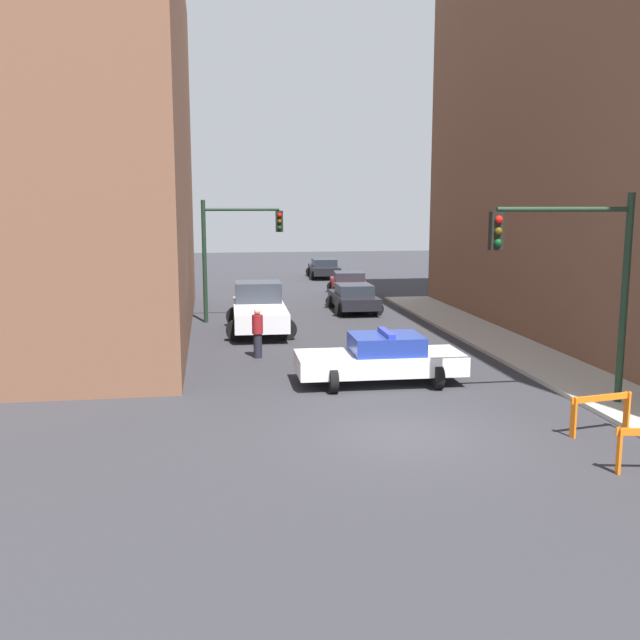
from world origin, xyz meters
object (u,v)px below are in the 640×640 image
(parked_car_far, at_px, (324,268))
(white_truck, at_px, (259,309))
(barrier_back, at_px, (601,407))
(traffic_light_near, at_px, (582,267))
(police_car, at_px, (381,358))
(traffic_light_far, at_px, (230,243))
(parked_car_mid, at_px, (349,283))
(pedestrian_crossing, at_px, (258,332))
(parked_car_near, at_px, (354,297))

(parked_car_far, bearing_deg, white_truck, -103.83)
(barrier_back, bearing_deg, traffic_light_near, 76.94)
(police_car, height_order, white_truck, white_truck)
(traffic_light_far, height_order, white_truck, traffic_light_far)
(traffic_light_far, distance_m, parked_car_mid, 10.95)
(white_truck, relative_size, pedestrian_crossing, 3.28)
(traffic_light_near, relative_size, pedestrian_crossing, 3.13)
(parked_car_near, xyz_separation_m, pedestrian_crossing, (-5.18, -9.51, 0.19))
(traffic_light_near, relative_size, police_car, 1.10)
(traffic_light_near, xyz_separation_m, parked_car_near, (-2.23, 16.63, -2.86))
(parked_car_near, bearing_deg, parked_car_mid, 82.13)
(police_car, relative_size, barrier_back, 2.99)
(traffic_light_near, xyz_separation_m, pedestrian_crossing, (-7.41, 7.11, -2.67))
(pedestrian_crossing, bearing_deg, parked_car_far, 160.04)
(traffic_light_near, height_order, parked_car_near, traffic_light_near)
(traffic_light_far, height_order, parked_car_near, traffic_light_far)
(parked_car_mid, xyz_separation_m, parked_car_far, (0.11, 9.38, 0.00))
(traffic_light_near, xyz_separation_m, police_car, (-4.19, 3.18, -2.81))
(pedestrian_crossing, bearing_deg, white_truck, 169.53)
(traffic_light_near, height_order, pedestrian_crossing, traffic_light_near)
(traffic_light_near, height_order, white_truck, traffic_light_near)
(barrier_back, bearing_deg, parked_car_near, 95.44)
(white_truck, bearing_deg, traffic_light_far, 113.63)
(traffic_light_far, height_order, police_car, traffic_light_far)
(parked_car_near, bearing_deg, police_car, -97.22)
(traffic_light_far, relative_size, barrier_back, 3.28)
(white_truck, xyz_separation_m, parked_car_far, (5.85, 20.04, -0.23))
(traffic_light_near, bearing_deg, parked_car_mid, 93.22)
(white_truck, xyz_separation_m, parked_car_mid, (5.74, 10.66, -0.23))
(parked_car_mid, height_order, barrier_back, parked_car_mid)
(barrier_back, bearing_deg, pedestrian_crossing, 127.41)
(parked_car_near, bearing_deg, traffic_light_near, -81.31)
(white_truck, bearing_deg, parked_car_mid, 63.18)
(pedestrian_crossing, distance_m, barrier_back, 11.45)
(traffic_light_near, relative_size, parked_car_mid, 1.17)
(parked_car_near, relative_size, barrier_back, 2.74)
(police_car, relative_size, parked_car_near, 1.09)
(traffic_light_far, bearing_deg, parked_car_mid, 50.42)
(parked_car_mid, xyz_separation_m, pedestrian_crossing, (-6.13, -15.60, 0.19))
(traffic_light_far, bearing_deg, parked_car_near, 19.78)
(parked_car_near, relative_size, pedestrian_crossing, 2.61)
(parked_car_mid, distance_m, barrier_back, 24.70)
(police_car, bearing_deg, traffic_light_far, 19.61)
(parked_car_near, xyz_separation_m, parked_car_mid, (0.95, 6.08, 0.00))
(parked_car_far, xyz_separation_m, barrier_back, (0.70, -34.07, -0.06))
(traffic_light_near, distance_m, pedestrian_crossing, 10.61)
(traffic_light_far, relative_size, white_truck, 0.95)
(parked_car_far, relative_size, pedestrian_crossing, 2.63)
(parked_car_mid, bearing_deg, pedestrian_crossing, -105.82)
(traffic_light_far, distance_m, parked_car_far, 19.04)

